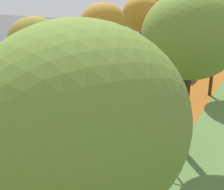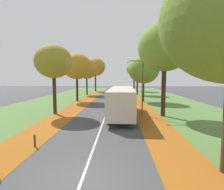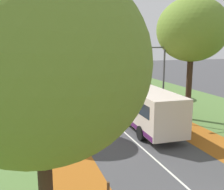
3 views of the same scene
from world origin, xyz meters
TOP-DOWN VIEW (x-y plane):
  - leaf_litter_left at (-4.60, 14.00)m, footprint 2.80×60.00m
  - grass_verge_right at (9.20, 20.00)m, footprint 12.00×90.00m
  - leaf_litter_right at (4.60, 14.00)m, footprint 2.80×60.00m
  - road_centre_line at (0.00, 20.00)m, footprint 0.12×80.00m
  - tree_left_nearest at (-6.13, 0.01)m, footprint 5.01×5.01m
  - tree_left_near at (-5.88, 12.81)m, footprint 4.14×4.14m
  - tree_left_mid at (-5.92, 23.64)m, footprint 4.96×4.96m
  - tree_left_far at (-6.35, 35.22)m, footprint 5.34×5.34m
  - tree_left_distant at (-5.90, 47.19)m, footprint 6.07×6.07m
  - tree_right_near at (6.19, 12.02)m, footprint 5.57×5.57m
  - tree_right_mid at (5.66, 23.65)m, footprint 5.23×5.23m
  - tree_right_far at (5.83, 35.99)m, footprint 4.81×4.81m
  - tree_right_distant at (6.06, 47.84)m, footprint 4.75×4.75m
  - bollard_third at (-3.53, 3.20)m, footprint 0.12×0.12m
  - streetlamp_right at (3.67, 12.32)m, footprint 1.89×0.28m
  - bus at (1.77, 11.93)m, footprint 2.92×10.48m
  - car_green_lead at (2.01, 20.80)m, footprint 1.86×4.24m
  - car_grey_following at (1.89, 27.88)m, footprint 1.91×4.26m
  - car_white_third_in_line at (1.90, 33.45)m, footprint 1.93×4.27m

SIDE VIEW (x-z plane):
  - road_centre_line at x=0.00m, z-range 0.00..0.01m
  - grass_verge_right at x=9.20m, z-range 0.00..0.01m
  - leaf_litter_left at x=-4.60m, z-range 0.01..0.01m
  - leaf_litter_right at x=4.60m, z-range 0.01..0.01m
  - bollard_third at x=-3.53m, z-range 0.00..0.72m
  - car_green_lead at x=2.01m, z-range 0.00..1.62m
  - car_grey_following at x=1.89m, z-range 0.00..1.62m
  - car_white_third_in_line at x=1.90m, z-range 0.00..1.62m
  - bus at x=1.77m, z-range 0.21..3.19m
  - streetlamp_right at x=3.67m, z-range 0.74..6.74m
  - tree_right_mid at x=5.66m, z-range 1.55..9.39m
  - tree_left_nearest at x=-6.13m, z-range 1.76..9.81m
  - tree_left_near at x=-5.88m, z-range 1.99..9.78m
  - tree_left_mid at x=-5.92m, z-range 1.91..10.24m
  - tree_left_far at x=-6.35m, z-range 1.93..10.62m
  - tree_right_far at x=5.83m, z-range 2.08..10.62m
  - tree_right_distant at x=6.06m, z-range 2.35..11.42m
  - tree_right_near at x=6.19m, z-range 2.35..12.13m
  - tree_left_distant at x=-5.90m, z-range 2.35..12.56m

